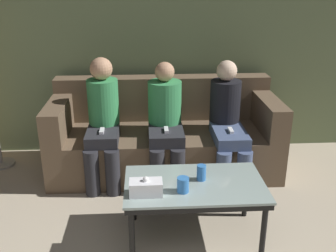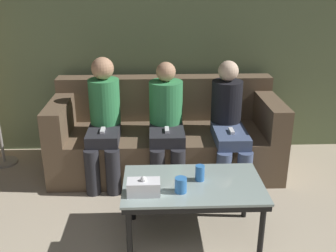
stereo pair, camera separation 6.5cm
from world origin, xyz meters
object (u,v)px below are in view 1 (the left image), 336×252
at_px(couch, 164,137).
at_px(cup_near_right, 183,185).
at_px(seated_person_mid_right, 227,121).
at_px(cup_near_left, 201,173).
at_px(tissue_box, 146,187).
at_px(seated_person_left_end, 103,119).
at_px(coffee_table, 195,188).
at_px(seated_person_mid_left, 165,120).

height_order(couch, cup_near_right, couch).
height_order(cup_near_right, seated_person_mid_right, seated_person_mid_right).
bearing_deg(cup_near_left, tissue_box, -156.04).
bearing_deg(seated_person_left_end, coffee_table, -52.69).
bearing_deg(seated_person_mid_left, tissue_box, -99.87).
distance_m(tissue_box, seated_person_mid_right, 1.29).
relative_size(couch, tissue_box, 9.84).
height_order(coffee_table, seated_person_left_end, seated_person_left_end).
distance_m(coffee_table, cup_near_left, 0.12).
xyz_separation_m(coffee_table, seated_person_mid_right, (0.41, 0.91, 0.17)).
distance_m(cup_near_left, tissue_box, 0.43).
xyz_separation_m(coffee_table, tissue_box, (-0.34, -0.13, 0.10)).
bearing_deg(seated_person_left_end, couch, 20.88).
bearing_deg(couch, cup_near_right, -87.30).
bearing_deg(tissue_box, coffee_table, 21.27).
height_order(coffee_table, cup_near_left, cup_near_left).
relative_size(coffee_table, seated_person_mid_right, 0.90).
bearing_deg(cup_near_left, seated_person_mid_left, 102.88).
bearing_deg(cup_near_right, seated_person_left_end, 120.55).
relative_size(cup_near_left, tissue_box, 0.52).
relative_size(tissue_box, seated_person_mid_right, 0.20).
height_order(couch, tissue_box, couch).
bearing_deg(coffee_table, couch, 97.59).
relative_size(cup_near_right, tissue_box, 0.48).
bearing_deg(tissue_box, couch, 81.75).
xyz_separation_m(cup_near_right, seated_person_left_end, (-0.63, 1.06, 0.10)).
xyz_separation_m(couch, seated_person_mid_left, (0.00, -0.22, 0.26)).
distance_m(couch, seated_person_mid_left, 0.34).
height_order(couch, seated_person_mid_right, seated_person_mid_right).
distance_m(coffee_table, seated_person_mid_right, 1.02).
bearing_deg(seated_person_mid_left, cup_near_right, -86.75).
relative_size(cup_near_left, seated_person_mid_left, 0.10).
height_order(cup_near_left, seated_person_mid_right, seated_person_mid_right).
relative_size(cup_near_left, seated_person_mid_right, 0.10).
distance_m(coffee_table, seated_person_left_end, 1.21).
distance_m(seated_person_left_end, seated_person_mid_right, 1.14).
height_order(couch, seated_person_left_end, seated_person_left_end).
distance_m(coffee_table, cup_near_right, 0.18).
bearing_deg(seated_person_mid_right, seated_person_mid_left, 176.45).
bearing_deg(seated_person_mid_left, seated_person_left_end, 179.90).
xyz_separation_m(tissue_box, seated_person_mid_right, (0.76, 1.05, 0.07)).
bearing_deg(couch, seated_person_mid_right, -24.00).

